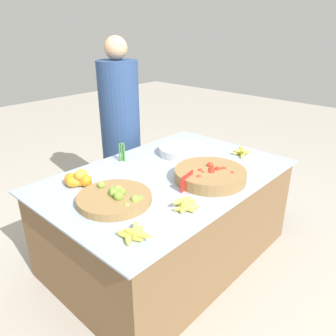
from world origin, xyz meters
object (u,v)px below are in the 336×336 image
at_px(lime_bowl, 115,198).
at_px(tomato_basket, 210,175).
at_px(price_sign, 187,181).
at_px(vendor_person, 121,134).
at_px(metal_bowl, 183,150).

distance_m(lime_bowl, tomato_basket, 0.66).
height_order(price_sign, vendor_person, vendor_person).
bearing_deg(lime_bowl, price_sign, -25.74).
height_order(metal_bowl, price_sign, price_sign).
xyz_separation_m(lime_bowl, price_sign, (0.42, -0.20, 0.02)).
height_order(lime_bowl, price_sign, price_sign).
bearing_deg(price_sign, vendor_person, 60.95).
bearing_deg(metal_bowl, price_sign, -137.68).
xyz_separation_m(tomato_basket, metal_bowl, (0.25, 0.45, -0.01)).
distance_m(tomato_basket, price_sign, 0.20).
bearing_deg(price_sign, lime_bowl, 144.48).
distance_m(metal_bowl, price_sign, 0.61).
relative_size(price_sign, vendor_person, 0.09).
xyz_separation_m(lime_bowl, metal_bowl, (0.87, 0.21, 0.01)).
relative_size(lime_bowl, tomato_basket, 0.92).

